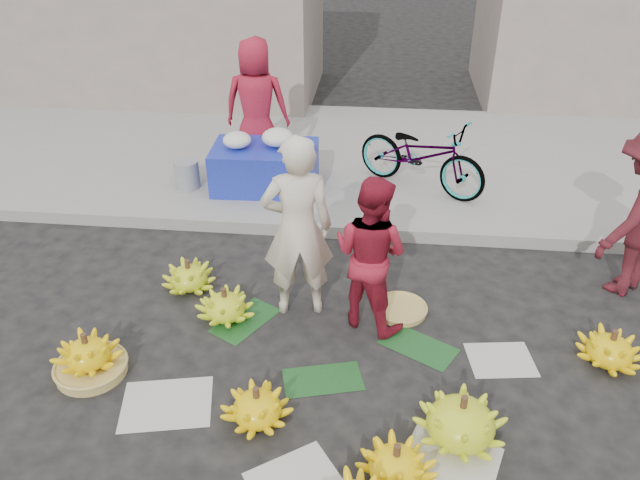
# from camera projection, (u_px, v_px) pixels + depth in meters

# --- Properties ---
(ground) EXTENTS (80.00, 80.00, 0.00)m
(ground) POSITION_uv_depth(u_px,v_px,m) (337.00, 364.00, 5.32)
(ground) COLOR black
(ground) RESTS_ON ground
(curb) EXTENTS (40.00, 0.25, 0.15)m
(curb) POSITION_uv_depth(u_px,v_px,m) (353.00, 229.00, 7.15)
(curb) COLOR gray
(curb) RESTS_ON ground
(sidewalk) EXTENTS (40.00, 4.00, 0.12)m
(sidewalk) POSITION_uv_depth(u_px,v_px,m) (361.00, 157.00, 8.95)
(sidewalk) COLOR gray
(sidewalk) RESTS_ON ground
(newspaper_scatter) EXTENTS (3.20, 1.80, 0.00)m
(newspaper_scatter) POSITION_uv_depth(u_px,v_px,m) (328.00, 437.00, 4.63)
(newspaper_scatter) COLOR beige
(newspaper_scatter) RESTS_ON ground
(banana_leaves) EXTENTS (2.00, 1.00, 0.00)m
(banana_leaves) POSITION_uv_depth(u_px,v_px,m) (327.00, 348.00, 5.49)
(banana_leaves) COLOR #16441D
(banana_leaves) RESTS_ON ground
(banana_bunch_0) EXTENTS (0.65, 0.65, 0.41)m
(banana_bunch_0) POSITION_uv_depth(u_px,v_px,m) (89.00, 357.00, 5.14)
(banana_bunch_0) COLOR #AD9148
(banana_bunch_0) RESTS_ON ground
(banana_bunch_1) EXTENTS (0.59, 0.59, 0.33)m
(banana_bunch_1) POSITION_uv_depth(u_px,v_px,m) (257.00, 407.00, 4.70)
(banana_bunch_1) COLOR yellow
(banana_bunch_1) RESTS_ON ground
(banana_bunch_3) EXTENTS (0.60, 0.60, 0.33)m
(banana_bunch_3) POSITION_uv_depth(u_px,v_px,m) (396.00, 465.00, 4.25)
(banana_bunch_3) COLOR yellow
(banana_bunch_3) RESTS_ON ground
(banana_bunch_4) EXTENTS (0.89, 0.89, 0.43)m
(banana_bunch_4) POSITION_uv_depth(u_px,v_px,m) (461.00, 421.00, 4.52)
(banana_bunch_4) COLOR #A5C91C
(banana_bunch_4) RESTS_ON ground
(banana_bunch_5) EXTENTS (0.54, 0.54, 0.34)m
(banana_bunch_5) POSITION_uv_depth(u_px,v_px,m) (610.00, 349.00, 5.26)
(banana_bunch_5) COLOR yellow
(banana_bunch_5) RESTS_ON ground
(banana_bunch_6) EXTENTS (0.58, 0.58, 0.33)m
(banana_bunch_6) POSITION_uv_depth(u_px,v_px,m) (225.00, 305.00, 5.79)
(banana_bunch_6) COLOR #A5C91C
(banana_bunch_6) RESTS_ON ground
(banana_bunch_7) EXTENTS (0.59, 0.59, 0.33)m
(banana_bunch_7) POSITION_uv_depth(u_px,v_px,m) (189.00, 276.00, 6.21)
(banana_bunch_7) COLOR #A5C91C
(banana_bunch_7) RESTS_ON ground
(basket_spare) EXTENTS (0.62, 0.62, 0.06)m
(basket_spare) POSITION_uv_depth(u_px,v_px,m) (401.00, 309.00, 5.93)
(basket_spare) COLOR #AD9148
(basket_spare) RESTS_ON ground
(incense_stack) EXTENTS (0.25, 0.08, 0.10)m
(incense_stack) POSITION_uv_depth(u_px,v_px,m) (260.00, 400.00, 4.88)
(incense_stack) COLOR #AF2012
(incense_stack) RESTS_ON ground
(vendor_cream) EXTENTS (0.71, 0.54, 1.76)m
(vendor_cream) POSITION_uv_depth(u_px,v_px,m) (298.00, 228.00, 5.54)
(vendor_cream) COLOR beige
(vendor_cream) RESTS_ON ground
(vendor_red) EXTENTS (0.90, 0.83, 1.47)m
(vendor_red) POSITION_uv_depth(u_px,v_px,m) (370.00, 254.00, 5.45)
(vendor_red) COLOR #AE1A2F
(vendor_red) RESTS_ON ground
(man_striped) EXTENTS (1.22, 1.20, 1.68)m
(man_striped) POSITION_uv_depth(u_px,v_px,m) (640.00, 214.00, 5.86)
(man_striped) COLOR maroon
(man_striped) RESTS_ON ground
(flower_table) EXTENTS (1.33, 0.86, 0.76)m
(flower_table) POSITION_uv_depth(u_px,v_px,m) (266.00, 164.00, 7.83)
(flower_table) COLOR #1926A4
(flower_table) RESTS_ON sidewalk
(grey_bucket) EXTENTS (0.31, 0.31, 0.36)m
(grey_bucket) POSITION_uv_depth(u_px,v_px,m) (187.00, 174.00, 7.90)
(grey_bucket) COLOR gray
(grey_bucket) RESTS_ON sidewalk
(flower_vendor) EXTENTS (0.86, 0.57, 1.72)m
(flower_vendor) POSITION_uv_depth(u_px,v_px,m) (256.00, 105.00, 8.12)
(flower_vendor) COLOR #AE1A2F
(flower_vendor) RESTS_ON sidewalk
(bicycle) EXTENTS (1.40, 1.80, 0.91)m
(bicycle) POSITION_uv_depth(u_px,v_px,m) (422.00, 155.00, 7.73)
(bicycle) COLOR gray
(bicycle) RESTS_ON sidewalk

